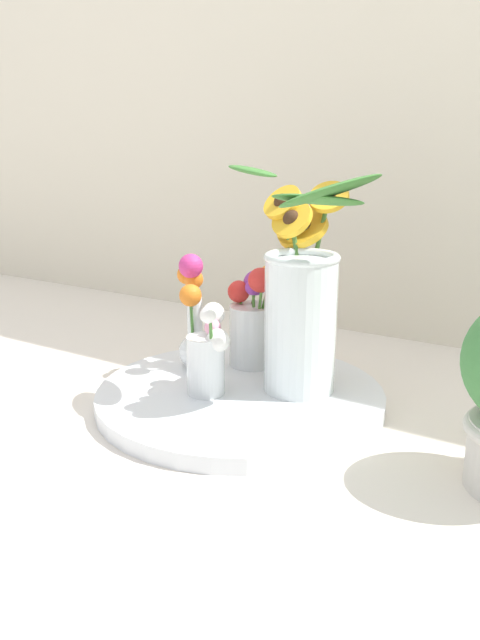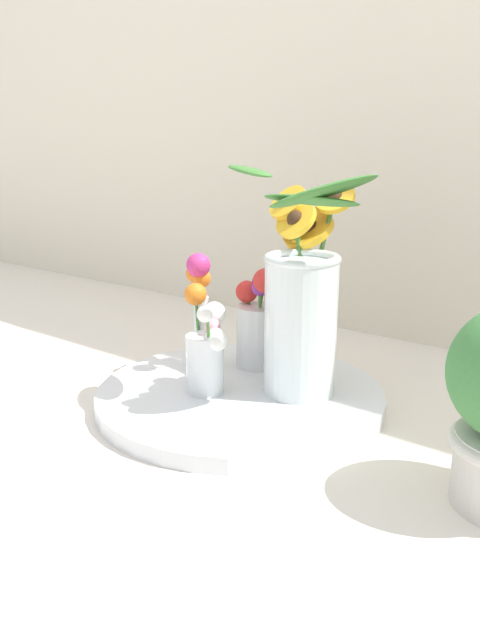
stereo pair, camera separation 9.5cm
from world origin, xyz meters
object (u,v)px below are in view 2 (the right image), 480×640
(mason_jar_sunflowers, at_px, (301,304))
(vase_bulb_right, at_px, (200,314))
(serving_tray, at_px, (240,396))
(vase_small_center, at_px, (207,353))
(vase_small_back, at_px, (261,320))

(mason_jar_sunflowers, bearing_deg, vase_bulb_right, -178.76)
(mason_jar_sunflowers, bearing_deg, serving_tray, -146.95)
(mason_jar_sunflowers, distance_m, vase_bulb_right, 0.20)
(mason_jar_sunflowers, height_order, vase_small_center, mason_jar_sunflowers)
(serving_tray, height_order, vase_small_center, vase_small_center)
(mason_jar_sunflowers, xyz_separation_m, vase_small_back, (-0.12, 0.06, -0.06))
(mason_jar_sunflowers, height_order, vase_bulb_right, mason_jar_sunflowers)
(vase_bulb_right, relative_size, vase_small_back, 1.07)
(mason_jar_sunflowers, relative_size, vase_bulb_right, 1.78)
(vase_bulb_right, height_order, vase_small_back, vase_bulb_right)
(vase_bulb_right, bearing_deg, mason_jar_sunflowers, 1.24)
(vase_small_center, relative_size, vase_small_back, 0.80)
(mason_jar_sunflowers, bearing_deg, vase_small_center, -141.56)
(serving_tray, bearing_deg, vase_small_back, 109.88)
(vase_small_center, height_order, vase_bulb_right, vase_bulb_right)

